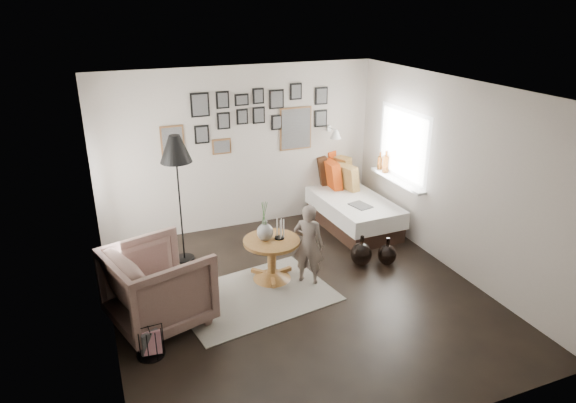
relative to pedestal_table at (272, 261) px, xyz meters
name	(u,v)px	position (x,y,z in m)	size (l,w,h in m)	color
ground	(299,295)	(0.18, -0.52, -0.27)	(4.80, 4.80, 0.00)	black
wall_back	(240,149)	(0.18, 1.88, 1.03)	(4.50, 4.50, 0.00)	#ACA296
wall_front	(422,306)	(0.18, -2.92, 1.03)	(4.50, 4.50, 0.00)	#ACA296
wall_left	(99,231)	(-2.07, -0.52, 1.03)	(4.80, 4.80, 0.00)	#ACA296
wall_right	(455,177)	(2.43, -0.52, 1.03)	(4.80, 4.80, 0.00)	#ACA296
ceiling	(301,90)	(0.18, -0.52, 2.33)	(4.80, 4.80, 0.00)	white
door_left	(98,211)	(-2.06, 0.68, 0.78)	(0.00, 2.14, 2.14)	white
window_right	(392,174)	(2.35, 0.82, 0.66)	(0.15, 1.32, 1.30)	white
gallery_wall	(257,120)	(0.46, 1.86, 1.47)	(2.74, 0.03, 1.08)	brown
wall_sconce	(335,134)	(1.73, 1.62, 1.19)	(0.18, 0.36, 0.16)	white
rug	(255,296)	(-0.35, -0.32, -0.27)	(1.90, 1.33, 0.01)	beige
pedestal_table	(272,261)	(0.00, 0.00, 0.00)	(0.75, 0.75, 0.59)	brown
vase	(265,229)	(-0.08, 0.02, 0.48)	(0.21, 0.21, 0.53)	black
candles	(279,229)	(0.11, 0.00, 0.45)	(0.13, 0.13, 0.28)	black
daybed	(343,201)	(1.82, 1.42, 0.07)	(1.03, 2.31, 1.10)	black
magazine_on_daybed	(360,206)	(1.77, 0.76, 0.24)	(0.25, 0.34, 0.02)	black
armchair	(158,286)	(-1.54, -0.43, 0.20)	(1.02, 1.05, 0.95)	brown
armchair_cushion	(160,283)	(-1.51, -0.38, 0.21)	(0.43, 0.43, 0.11)	silver
floor_lamp	(176,154)	(-0.98, 1.00, 1.32)	(0.43, 0.43, 1.85)	black
magazine_basket	(150,341)	(-1.74, -1.00, -0.10)	(0.30, 0.30, 0.35)	black
demijohn_large	(361,254)	(1.31, -0.11, -0.10)	(0.30, 0.30, 0.45)	black
demijohn_small	(387,254)	(1.66, -0.23, -0.12)	(0.27, 0.27, 0.41)	black
child	(309,244)	(0.42, -0.24, 0.28)	(0.40, 0.27, 1.11)	#695B53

